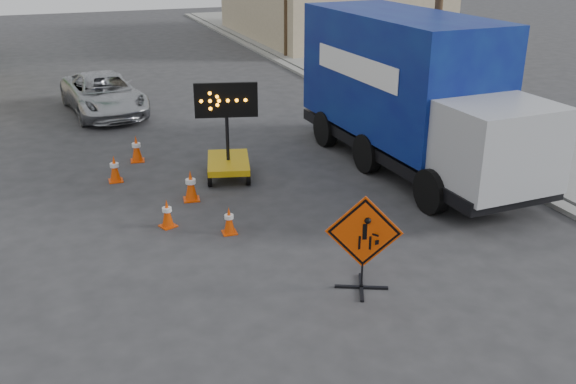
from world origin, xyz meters
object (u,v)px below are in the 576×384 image
arrow_board (228,156)px  pickup_truck (104,94)px  box_truck (410,101)px  construction_sign (364,241)px

arrow_board → pickup_truck: bearing=121.4°
box_truck → pickup_truck: bearing=127.0°
arrow_board → box_truck: size_ratio=0.29×
construction_sign → box_truck: box_truck is taller
construction_sign → arrow_board: arrow_board is taller
arrow_board → box_truck: bearing=3.8°
box_truck → arrow_board: bearing=166.8°
pickup_truck → construction_sign: bearing=-84.9°
construction_sign → pickup_truck: (-3.18, 14.74, -0.27)m
pickup_truck → box_truck: (7.44, -9.06, 1.19)m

